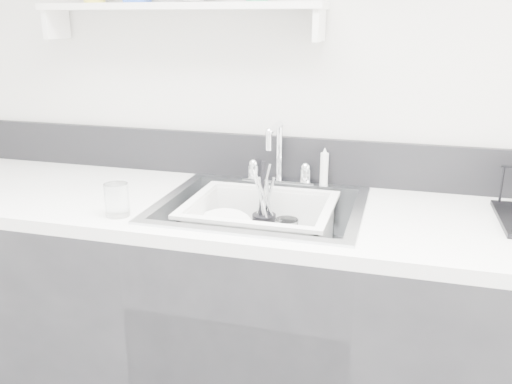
% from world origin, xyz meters
% --- Properties ---
extents(counter_run, '(3.20, 0.62, 0.92)m').
position_xyz_m(counter_run, '(0.00, 1.19, 0.46)').
color(counter_run, black).
rests_on(counter_run, ground).
extents(backsplash, '(3.20, 0.02, 0.16)m').
position_xyz_m(backsplash, '(0.00, 1.49, 1.00)').
color(backsplash, black).
rests_on(backsplash, counter_run).
extents(sink, '(0.64, 0.52, 0.20)m').
position_xyz_m(sink, '(0.00, 1.19, 0.83)').
color(sink, silver).
rests_on(sink, counter_run).
extents(faucet, '(0.26, 0.18, 0.23)m').
position_xyz_m(faucet, '(0.00, 1.44, 0.98)').
color(faucet, silver).
rests_on(faucet, counter_run).
extents(side_sprayer, '(0.03, 0.03, 0.14)m').
position_xyz_m(side_sprayer, '(0.16, 1.44, 0.99)').
color(side_sprayer, silver).
rests_on(side_sprayer, counter_run).
extents(wall_shelf, '(1.00, 0.16, 0.12)m').
position_xyz_m(wall_shelf, '(-0.35, 1.42, 1.51)').
color(wall_shelf, silver).
rests_on(wall_shelf, room_shell).
extents(wash_tub, '(0.56, 0.51, 0.18)m').
position_xyz_m(wash_tub, '(-0.00, 1.19, 0.84)').
color(wash_tub, silver).
rests_on(wash_tub, sink).
extents(plate_stack, '(0.28, 0.28, 0.11)m').
position_xyz_m(plate_stack, '(-0.12, 1.14, 0.80)').
color(plate_stack, white).
rests_on(plate_stack, wash_tub).
extents(utensil_cup, '(0.08, 0.08, 0.26)m').
position_xyz_m(utensil_cup, '(-0.01, 1.26, 0.82)').
color(utensil_cup, black).
rests_on(utensil_cup, wash_tub).
extents(ladle, '(0.29, 0.22, 0.08)m').
position_xyz_m(ladle, '(-0.07, 1.20, 0.81)').
color(ladle, silver).
rests_on(ladle, wash_tub).
extents(tumbler_in_tub, '(0.09, 0.09, 0.11)m').
position_xyz_m(tumbler_in_tub, '(0.08, 1.21, 0.82)').
color(tumbler_in_tub, white).
rests_on(tumbler_in_tub, wash_tub).
extents(tumbler_counter, '(0.08, 0.08, 0.10)m').
position_xyz_m(tumbler_counter, '(-0.38, 0.99, 0.97)').
color(tumbler_counter, white).
rests_on(tumbler_counter, counter_run).
extents(bowl_small, '(0.11, 0.11, 0.03)m').
position_xyz_m(bowl_small, '(0.09, 1.12, 0.78)').
color(bowl_small, white).
rests_on(bowl_small, wash_tub).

